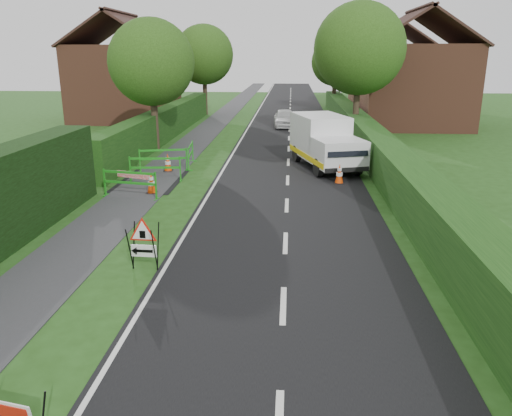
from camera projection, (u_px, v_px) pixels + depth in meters
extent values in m
plane|color=#204413|center=(149.00, 327.00, 9.36)|extent=(120.00, 120.00, 0.00)
cube|color=black|center=(290.00, 114.00, 42.54)|extent=(6.00, 90.00, 0.02)
cube|color=#2D2D30|center=(226.00, 113.00, 42.90)|extent=(2.00, 90.00, 0.02)
cube|color=#14380F|center=(167.00, 137.00, 30.65)|extent=(1.00, 24.00, 1.80)
cube|color=#14380F|center=(371.00, 160.00, 24.17)|extent=(1.20, 50.00, 1.50)
cube|color=brown|center=(125.00, 83.00, 37.79)|extent=(7.00, 7.00, 5.50)
cube|color=#331E19|center=(98.00, 30.00, 36.76)|extent=(4.00, 7.40, 2.58)
cube|color=#331E19|center=(145.00, 30.00, 36.53)|extent=(4.00, 7.40, 2.58)
cube|color=#331E19|center=(120.00, 14.00, 36.33)|extent=(0.25, 7.40, 0.18)
cube|color=brown|center=(413.00, 86.00, 34.50)|extent=(7.00, 7.00, 5.50)
cube|color=#331E19|center=(392.00, 27.00, 33.47)|extent=(4.00, 7.40, 2.58)
cube|color=#331E19|center=(445.00, 27.00, 33.24)|extent=(4.00, 7.40, 2.58)
cube|color=#331E19|center=(420.00, 10.00, 33.03)|extent=(0.25, 7.40, 0.18)
cube|color=brown|center=(390.00, 77.00, 47.77)|extent=(7.00, 7.00, 5.50)
cube|color=#331E19|center=(374.00, 35.00, 46.75)|extent=(4.00, 7.40, 2.58)
cube|color=#331E19|center=(412.00, 35.00, 46.52)|extent=(4.00, 7.40, 2.58)
cube|color=#331E19|center=(394.00, 22.00, 46.31)|extent=(0.25, 7.40, 0.18)
cylinder|color=#2D2116|center=(155.00, 125.00, 26.42)|extent=(0.36, 0.36, 2.62)
sphere|color=#204011|center=(151.00, 62.00, 25.48)|extent=(4.40, 4.40, 4.40)
cylinder|color=#2D2116|center=(356.00, 114.00, 29.46)|extent=(0.36, 0.36, 2.97)
sphere|color=#204011|center=(359.00, 49.00, 28.36)|extent=(5.20, 5.20, 5.20)
cylinder|color=#2D2116|center=(205.00, 98.00, 41.64)|extent=(0.36, 0.36, 2.80)
sphere|color=#204011|center=(204.00, 55.00, 40.62)|extent=(4.80, 4.80, 4.80)
cylinder|color=#2D2116|center=(334.00, 97.00, 44.78)|extent=(0.36, 0.36, 2.45)
sphere|color=#204011|center=(335.00, 62.00, 43.89)|extent=(4.20, 4.20, 4.20)
cylinder|color=black|center=(130.00, 249.00, 11.57)|extent=(0.04, 0.34, 1.10)
cylinder|color=black|center=(134.00, 245.00, 11.83)|extent=(0.04, 0.34, 1.10)
cylinder|color=black|center=(154.00, 250.00, 11.50)|extent=(0.04, 0.34, 1.10)
cylinder|color=black|center=(158.00, 246.00, 11.76)|extent=(0.04, 0.34, 1.10)
cube|color=white|center=(144.00, 251.00, 11.67)|extent=(0.61, 0.05, 0.30)
cube|color=black|center=(144.00, 251.00, 11.66)|extent=(0.43, 0.03, 0.07)
cone|color=black|center=(134.00, 251.00, 11.68)|extent=(0.15, 0.18, 0.18)
cube|color=black|center=(142.00, 234.00, 11.53)|extent=(0.14, 0.02, 0.18)
cube|color=silver|center=(320.00, 135.00, 22.81)|extent=(2.73, 3.52, 1.86)
cube|color=silver|center=(338.00, 153.00, 20.73)|extent=(2.41, 2.47, 1.14)
cube|color=black|center=(348.00, 150.00, 19.75)|extent=(1.69, 0.69, 0.52)
cube|color=yellow|center=(305.00, 156.00, 21.99)|extent=(1.36, 4.58, 0.23)
cube|color=yellow|center=(346.00, 154.00, 22.39)|extent=(1.36, 4.58, 0.23)
cube|color=black|center=(346.00, 170.00, 19.99)|extent=(1.84, 0.64, 0.19)
cylinder|color=black|center=(318.00, 168.00, 20.67)|extent=(0.44, 0.80, 0.77)
cylinder|color=black|center=(357.00, 166.00, 21.03)|extent=(0.44, 0.80, 0.77)
cylinder|color=black|center=(297.00, 154.00, 23.57)|extent=(0.44, 0.80, 0.77)
cylinder|color=black|center=(331.00, 152.00, 23.93)|extent=(0.44, 0.80, 0.77)
cube|color=black|center=(339.00, 183.00, 19.70)|extent=(0.38, 0.38, 0.04)
cone|color=#E23E07|center=(339.00, 173.00, 19.59)|extent=(0.32, 0.32, 0.75)
cylinder|color=white|center=(339.00, 174.00, 19.60)|extent=(0.25, 0.25, 0.14)
cylinder|color=white|center=(340.00, 169.00, 19.54)|extent=(0.17, 0.17, 0.10)
cube|color=black|center=(354.00, 170.00, 21.86)|extent=(0.38, 0.38, 0.04)
cone|color=#E23E07|center=(355.00, 161.00, 21.74)|extent=(0.32, 0.32, 0.75)
cylinder|color=white|center=(355.00, 162.00, 21.75)|extent=(0.25, 0.25, 0.14)
cylinder|color=white|center=(355.00, 158.00, 21.69)|extent=(0.17, 0.17, 0.10)
cube|color=black|center=(332.00, 158.00, 24.52)|extent=(0.38, 0.38, 0.04)
cone|color=#E23E07|center=(332.00, 150.00, 24.40)|extent=(0.32, 0.32, 0.75)
cylinder|color=white|center=(332.00, 150.00, 24.41)|extent=(0.25, 0.25, 0.14)
cylinder|color=white|center=(332.00, 147.00, 24.36)|extent=(0.17, 0.17, 0.10)
cube|color=black|center=(152.00, 193.00, 18.30)|extent=(0.38, 0.38, 0.04)
cone|color=#E23E07|center=(151.00, 182.00, 18.18)|extent=(0.32, 0.32, 0.75)
cylinder|color=white|center=(151.00, 183.00, 18.19)|extent=(0.25, 0.25, 0.14)
cylinder|color=white|center=(151.00, 178.00, 18.14)|extent=(0.17, 0.17, 0.10)
cube|color=black|center=(168.00, 171.00, 21.76)|extent=(0.38, 0.38, 0.04)
cone|color=#E23E07|center=(168.00, 162.00, 21.64)|extent=(0.32, 0.32, 0.75)
cylinder|color=white|center=(168.00, 163.00, 21.65)|extent=(0.25, 0.25, 0.14)
cylinder|color=white|center=(168.00, 158.00, 21.59)|extent=(0.17, 0.17, 0.10)
cube|color=#1A8317|center=(105.00, 182.00, 17.85)|extent=(0.06, 0.06, 1.00)
cube|color=#1A8317|center=(156.00, 186.00, 17.36)|extent=(0.06, 0.06, 1.00)
cube|color=#1A8317|center=(129.00, 173.00, 17.48)|extent=(1.97, 0.43, 0.08)
cube|color=#1A8317|center=(130.00, 183.00, 17.59)|extent=(1.97, 0.43, 0.08)
cube|color=#1A8317|center=(106.00, 195.00, 17.99)|extent=(0.13, 0.36, 0.04)
cube|color=#1A8317|center=(157.00, 199.00, 17.50)|extent=(0.13, 0.36, 0.04)
cube|color=#1A8317|center=(130.00, 169.00, 19.94)|extent=(0.05, 0.05, 1.00)
cube|color=#1A8317|center=(180.00, 169.00, 19.96)|extent=(0.05, 0.05, 1.00)
cube|color=#1A8317|center=(155.00, 159.00, 19.82)|extent=(2.00, 0.21, 0.08)
cube|color=#1A8317|center=(155.00, 168.00, 19.93)|extent=(2.00, 0.21, 0.08)
cube|color=#1A8317|center=(131.00, 181.00, 20.08)|extent=(0.09, 0.35, 0.04)
cube|color=#1A8317|center=(181.00, 180.00, 20.10)|extent=(0.09, 0.35, 0.04)
cube|color=#1A8317|center=(140.00, 160.00, 21.52)|extent=(0.06, 0.06, 1.00)
cube|color=#1A8317|center=(187.00, 159.00, 21.83)|extent=(0.06, 0.06, 1.00)
cube|color=#1A8317|center=(163.00, 150.00, 21.55)|extent=(1.96, 0.51, 0.08)
cube|color=#1A8317|center=(163.00, 159.00, 21.66)|extent=(1.96, 0.51, 0.08)
cube|color=#1A8317|center=(141.00, 171.00, 21.66)|extent=(0.14, 0.35, 0.04)
cube|color=#1A8317|center=(187.00, 170.00, 21.97)|extent=(0.14, 0.35, 0.04)
cube|color=#1A8317|center=(188.00, 160.00, 21.70)|extent=(0.05, 0.05, 1.00)
cube|color=#1A8317|center=(193.00, 151.00, 23.61)|extent=(0.05, 0.05, 1.00)
cube|color=#1A8317|center=(190.00, 146.00, 22.53)|extent=(0.24, 2.00, 0.08)
cube|color=#1A8317|center=(191.00, 154.00, 22.64)|extent=(0.24, 2.00, 0.08)
cube|color=#1A8317|center=(189.00, 170.00, 21.84)|extent=(0.35, 0.09, 0.04)
cube|color=#1A8317|center=(193.00, 161.00, 23.75)|extent=(0.35, 0.09, 0.04)
cube|color=red|center=(134.00, 186.00, 19.29)|extent=(1.43, 0.53, 0.25)
imported|color=white|center=(285.00, 118.00, 34.72)|extent=(1.64, 3.70, 1.24)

